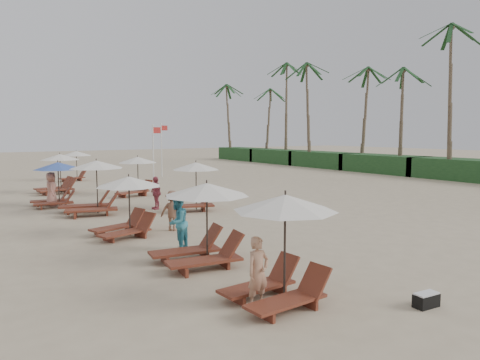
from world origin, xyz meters
TOP-DOWN VIEW (x-y plane):
  - ground at (0.00, 0.00)m, footprint 160.00×160.00m
  - shrub_hedge at (22.00, 14.50)m, footprint 3.20×53.00m
  - palm_row at (21.91, 15.40)m, footprint 7.00×52.00m
  - lounger_station_0 at (-5.17, -4.49)m, footprint 2.46×2.23m
  - lounger_station_1 at (-5.23, -1.13)m, footprint 2.70×2.37m
  - lounger_station_2 at (-5.82, 3.28)m, footprint 2.52×2.28m
  - lounger_station_3 at (-5.64, 8.25)m, footprint 2.86×2.61m
  - lounger_station_4 at (-6.57, 11.26)m, footprint 2.51×2.31m
  - lounger_station_5 at (-5.52, 16.26)m, footprint 2.65×2.27m
  - inland_station_0 at (-1.47, 6.47)m, footprint 2.88×2.28m
  - inland_station_1 at (-1.97, 12.60)m, footprint 2.71×2.24m
  - inland_station_2 at (-2.96, 22.77)m, footprint 2.62×2.24m
  - beachgoer_near at (-5.67, -4.48)m, footprint 0.58×0.41m
  - beachgoer_mid_a at (-5.08, 0.58)m, footprint 1.05×1.02m
  - beachgoer_mid_b at (-4.04, 3.16)m, footprint 1.05×1.08m
  - beachgoer_far_a at (-2.76, 7.81)m, footprint 0.42×0.93m
  - beachgoer_far_b at (-6.69, 11.50)m, footprint 0.70×0.91m
  - duffel_bag at (-2.74, -6.38)m, footprint 0.57×0.32m
  - flag_pole_near at (0.54, 15.95)m, footprint 0.59×0.08m
  - flag_pole_far at (3.68, 21.83)m, footprint 0.60×0.08m

SIDE VIEW (x-z plane):
  - ground at x=0.00m, z-range 0.00..0.00m
  - duffel_bag at x=-2.74m, z-range 0.00..0.31m
  - beachgoer_mid_b at x=-4.04m, z-range 0.00..1.48m
  - beachgoer_near at x=-5.67m, z-range 0.00..1.49m
  - beachgoer_far_a at x=-2.76m, z-range 0.00..1.56m
  - shrub_hedge at x=22.00m, z-range 0.00..1.60m
  - beachgoer_far_b at x=-6.69m, z-range 0.00..1.68m
  - beachgoer_mid_a at x=-5.08m, z-range 0.00..1.71m
  - lounger_station_3 at x=-5.64m, z-range -0.08..2.29m
  - lounger_station_2 at x=-5.82m, z-range 0.08..2.17m
  - lounger_station_1 at x=-5.23m, z-range 0.01..2.25m
  - lounger_station_5 at x=-5.52m, z-range -0.03..2.30m
  - lounger_station_4 at x=-6.57m, z-range 0.10..2.27m
  - lounger_station_0 at x=-5.17m, z-range 0.07..2.38m
  - inland_station_0 at x=-1.47m, z-range 0.17..2.40m
  - inland_station_1 at x=-1.97m, z-range 0.27..2.49m
  - inland_station_2 at x=-2.96m, z-range 0.32..2.54m
  - flag_pole_near at x=0.54m, z-range 0.24..4.40m
  - flag_pole_far at x=3.68m, z-range 0.24..4.62m
  - palm_row at x=21.91m, z-range 3.76..16.06m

